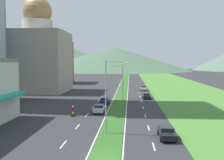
{
  "coord_description": "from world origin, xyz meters",
  "views": [
    {
      "loc": [
        2.44,
        -24.14,
        9.44
      ],
      "look_at": [
        -1.48,
        31.09,
        5.38
      ],
      "focal_mm": 41.05,
      "sensor_mm": 36.0,
      "label": 1
    }
  ],
  "objects_px": {
    "street_lamp_mid": "(122,80)",
    "car_2": "(146,96)",
    "car_0": "(99,108)",
    "street_lamp_near": "(108,92)",
    "motorcycle_rider": "(73,112)",
    "car_3": "(105,100)",
    "car_1": "(144,88)",
    "car_4": "(167,132)"
  },
  "relations": [
    {
      "from": "street_lamp_mid",
      "to": "car_3",
      "type": "height_order",
      "value": "street_lamp_mid"
    },
    {
      "from": "car_3",
      "to": "motorcycle_rider",
      "type": "distance_m",
      "value": 13.94
    },
    {
      "from": "car_0",
      "to": "car_3",
      "type": "relative_size",
      "value": 1.02
    },
    {
      "from": "car_2",
      "to": "car_4",
      "type": "height_order",
      "value": "car_4"
    },
    {
      "from": "car_0",
      "to": "street_lamp_near",
      "type": "bearing_deg",
      "value": -168.09
    },
    {
      "from": "car_0",
      "to": "street_lamp_mid",
      "type": "bearing_deg",
      "value": -13.32
    },
    {
      "from": "car_0",
      "to": "motorcycle_rider",
      "type": "relative_size",
      "value": 2.08
    },
    {
      "from": "street_lamp_mid",
      "to": "car_2",
      "type": "height_order",
      "value": "street_lamp_mid"
    },
    {
      "from": "car_2",
      "to": "street_lamp_near",
      "type": "bearing_deg",
      "value": -12.41
    },
    {
      "from": "car_1",
      "to": "street_lamp_near",
      "type": "bearing_deg",
      "value": -8.2
    },
    {
      "from": "car_3",
      "to": "street_lamp_mid",
      "type": "bearing_deg",
      "value": -34.68
    },
    {
      "from": "car_4",
      "to": "street_lamp_mid",
      "type": "bearing_deg",
      "value": -167.8
    },
    {
      "from": "car_3",
      "to": "motorcycle_rider",
      "type": "bearing_deg",
      "value": 162.77
    },
    {
      "from": "car_2",
      "to": "car_0",
      "type": "bearing_deg",
      "value": -28.14
    },
    {
      "from": "motorcycle_rider",
      "to": "street_lamp_mid",
      "type": "bearing_deg",
      "value": -22.69
    },
    {
      "from": "car_2",
      "to": "car_4",
      "type": "relative_size",
      "value": 1.02
    },
    {
      "from": "street_lamp_near",
      "to": "car_0",
      "type": "height_order",
      "value": "street_lamp_near"
    },
    {
      "from": "car_4",
      "to": "motorcycle_rider",
      "type": "distance_m",
      "value": 18.48
    },
    {
      "from": "car_4",
      "to": "car_1",
      "type": "bearing_deg",
      "value": -179.84
    },
    {
      "from": "motorcycle_rider",
      "to": "car_4",
      "type": "bearing_deg",
      "value": -129.3
    },
    {
      "from": "car_1",
      "to": "motorcycle_rider",
      "type": "relative_size",
      "value": 2.19
    },
    {
      "from": "car_1",
      "to": "car_2",
      "type": "bearing_deg",
      "value": -0.7
    },
    {
      "from": "street_lamp_near",
      "to": "car_2",
      "type": "bearing_deg",
      "value": 77.59
    },
    {
      "from": "street_lamp_near",
      "to": "car_3",
      "type": "distance_m",
      "value": 24.02
    },
    {
      "from": "street_lamp_mid",
      "to": "motorcycle_rider",
      "type": "bearing_deg",
      "value": -112.69
    },
    {
      "from": "car_0",
      "to": "car_4",
      "type": "xyz_separation_m",
      "value": [
        10.15,
        -15.01,
        -0.04
      ]
    },
    {
      "from": "street_lamp_near",
      "to": "car_1",
      "type": "height_order",
      "value": "street_lamp_near"
    },
    {
      "from": "car_2",
      "to": "motorcycle_rider",
      "type": "relative_size",
      "value": 2.35
    },
    {
      "from": "street_lamp_near",
      "to": "street_lamp_mid",
      "type": "xyz_separation_m",
      "value": [
        0.79,
        28.62,
        -0.5
      ]
    },
    {
      "from": "car_1",
      "to": "motorcycle_rider",
      "type": "bearing_deg",
      "value": -19.56
    },
    {
      "from": "car_4",
      "to": "motorcycle_rider",
      "type": "bearing_deg",
      "value": -129.3
    },
    {
      "from": "street_lamp_mid",
      "to": "car_3",
      "type": "relative_size",
      "value": 2.13
    },
    {
      "from": "street_lamp_near",
      "to": "car_3",
      "type": "bearing_deg",
      "value": 96.92
    },
    {
      "from": "street_lamp_near",
      "to": "motorcycle_rider",
      "type": "height_order",
      "value": "street_lamp_near"
    },
    {
      "from": "street_lamp_mid",
      "to": "motorcycle_rider",
      "type": "height_order",
      "value": "street_lamp_mid"
    },
    {
      "from": "car_4",
      "to": "motorcycle_rider",
      "type": "xyz_separation_m",
      "value": [
        -14.3,
        11.71,
        0.0
      ]
    },
    {
      "from": "street_lamp_near",
      "to": "car_3",
      "type": "xyz_separation_m",
      "value": [
        -2.84,
        23.38,
        -4.75
      ]
    },
    {
      "from": "car_4",
      "to": "motorcycle_rider",
      "type": "height_order",
      "value": "motorcycle_rider"
    },
    {
      "from": "car_3",
      "to": "car_0",
      "type": "bearing_deg",
      "value": -179.9
    },
    {
      "from": "street_lamp_near",
      "to": "car_3",
      "type": "height_order",
      "value": "street_lamp_near"
    },
    {
      "from": "car_1",
      "to": "car_4",
      "type": "xyz_separation_m",
      "value": [
        0.15,
        -51.53,
        -0.02
      ]
    },
    {
      "from": "car_0",
      "to": "car_4",
      "type": "height_order",
      "value": "car_0"
    }
  ]
}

